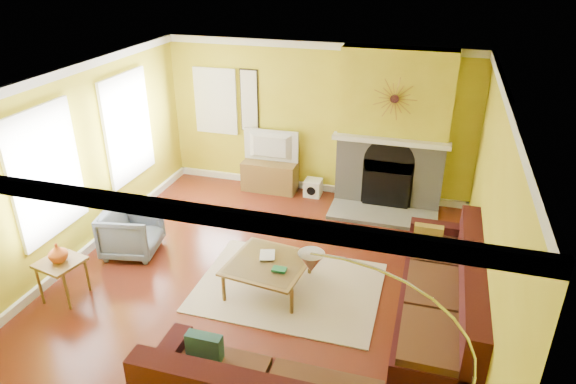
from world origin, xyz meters
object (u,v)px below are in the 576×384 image
(armchair, at_px, (132,231))
(side_table, at_px, (64,279))
(sectional_sofa, at_px, (341,300))
(media_console, at_px, (270,176))
(coffee_table, at_px, (268,274))
(arc_lamp, at_px, (393,383))

(armchair, distance_m, side_table, 1.23)
(sectional_sofa, xyz_separation_m, media_console, (-2.01, 3.47, -0.17))
(coffee_table, distance_m, media_console, 3.04)
(media_console, height_order, side_table, same)
(side_table, xyz_separation_m, arc_lamp, (4.24, -1.33, 0.79))
(sectional_sofa, relative_size, coffee_table, 3.93)
(armchair, relative_size, arc_lamp, 0.37)
(media_console, height_order, arc_lamp, arc_lamp)
(coffee_table, distance_m, arc_lamp, 3.02)
(sectional_sofa, relative_size, armchair, 5.06)
(media_console, relative_size, side_table, 1.82)
(media_console, xyz_separation_m, armchair, (-1.26, -2.64, 0.08))
(media_console, distance_m, side_table, 4.13)
(sectional_sofa, xyz_separation_m, arc_lamp, (0.72, -1.70, 0.61))
(coffee_table, distance_m, side_table, 2.63)
(coffee_table, bearing_deg, armchair, 173.40)
(media_console, bearing_deg, armchair, -115.51)
(media_console, bearing_deg, coffee_table, -72.13)
(media_console, distance_m, arc_lamp, 5.90)
(armchair, relative_size, side_table, 1.41)
(coffee_table, height_order, media_console, media_console)
(media_console, distance_m, armchair, 2.93)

